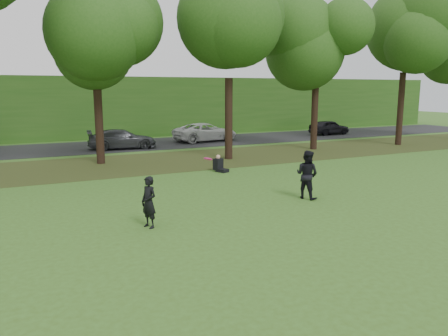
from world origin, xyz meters
The scene contains 10 objects.
ground centered at (0.00, 0.00, 0.00)m, with size 120.00×120.00×0.00m, color #38581B.
leaf_litter centered at (0.00, 13.00, 0.01)m, with size 60.00×7.00×0.01m, color #3F3916.
street centered at (0.00, 21.00, 0.01)m, with size 70.00×7.00×0.02m, color black.
far_hedge centered at (0.00, 27.00, 2.50)m, with size 70.00×3.00×5.00m, color #244F16.
player_left centered at (-3.79, 1.88, 0.77)m, with size 0.56×0.37×1.53m, color black.
player_right centered at (2.46, 2.70, 0.90)m, with size 0.88×0.68×1.80m, color black.
parked_cars centered at (1.12, 20.02, 0.68)m, with size 38.76×4.21×1.40m.
frisbee centered at (-1.68, 2.39, 1.82)m, with size 0.29×0.31×0.17m.
seated_person centered at (1.82, 8.95, 0.31)m, with size 0.65×0.83×0.83m.
tree_line centered at (-0.34, 12.94, 7.84)m, with size 55.30×7.90×12.31m.
Camera 1 is at (-7.20, -10.18, 4.03)m, focal length 35.00 mm.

